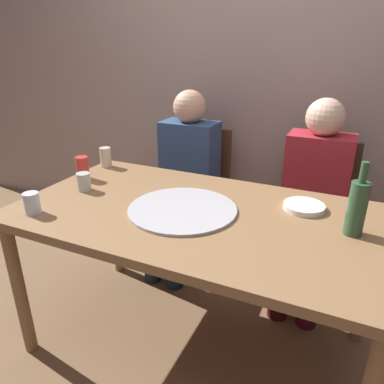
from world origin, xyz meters
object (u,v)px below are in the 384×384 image
at_px(dining_table, 197,227).
at_px(plate_stack, 304,207).
at_px(chair_right, 314,205).
at_px(chair_left, 194,185).
at_px(tumbler_far, 84,182).
at_px(tumbler_near, 106,157).
at_px(guest_in_beanie, 313,195).
at_px(pizza_tray, 182,209).
at_px(guest_in_sweater, 184,174).
at_px(wine_glass, 32,203).
at_px(wine_bottle, 357,207).
at_px(soda_can, 83,168).

xyz_separation_m(dining_table, plate_stack, (0.42, 0.22, 0.09)).
bearing_deg(chair_right, chair_left, 0.00).
height_order(tumbler_far, chair_left, chair_left).
bearing_deg(tumbler_near, tumbler_far, -69.66).
height_order(tumbler_far, guest_in_beanie, guest_in_beanie).
xyz_separation_m(pizza_tray, guest_in_sweater, (-0.34, 0.71, -0.12)).
bearing_deg(wine_glass, tumbler_near, 98.98).
xyz_separation_m(tumbler_near, wine_glass, (0.10, -0.65, -0.01)).
bearing_deg(dining_table, tumbler_near, 155.70).
bearing_deg(wine_glass, chair_left, 78.57).
distance_m(tumbler_far, chair_left, 0.93).
height_order(wine_bottle, soda_can, wine_bottle).
distance_m(dining_table, tumbler_near, 0.82).
relative_size(wine_glass, guest_in_sweater, 0.08).
height_order(pizza_tray, wine_bottle, wine_bottle).
bearing_deg(wine_bottle, pizza_tray, -172.75).
bearing_deg(chair_right, wine_glass, 47.85).
bearing_deg(guest_in_beanie, guest_in_sweater, 0.00).
relative_size(dining_table, pizza_tray, 3.37).
relative_size(tumbler_near, guest_in_beanie, 0.10).
bearing_deg(tumbler_far, guest_in_sweater, 73.60).
height_order(wine_bottle, chair_right, wine_bottle).
bearing_deg(soda_can, guest_in_sweater, 60.81).
bearing_deg(chair_right, guest_in_beanie, 90.00).
bearing_deg(dining_table, pizza_tray, -162.13).
bearing_deg(guest_in_beanie, tumbler_far, 34.63).
distance_m(tumbler_far, wine_glass, 0.30).
distance_m(soda_can, plate_stack, 1.15).
xyz_separation_m(wine_glass, chair_left, (0.23, 1.16, -0.29)).
xyz_separation_m(dining_table, chair_left, (-0.40, 0.84, -0.17)).
distance_m(pizza_tray, tumbler_far, 0.55).
distance_m(chair_right, guest_in_sweater, 0.84).
height_order(pizza_tray, guest_in_sweater, guest_in_sweater).
bearing_deg(dining_table, wine_glass, -153.62).
bearing_deg(dining_table, soda_can, 171.00).
bearing_deg(plate_stack, guest_in_beanie, 91.05).
bearing_deg(wine_glass, dining_table, 26.38).
relative_size(plate_stack, guest_in_sweater, 0.16).
bearing_deg(guest_in_sweater, chair_right, -169.46).
xyz_separation_m(wine_bottle, soda_can, (-1.35, 0.05, -0.05)).
bearing_deg(guest_in_sweater, pizza_tray, 115.57).
xyz_separation_m(dining_table, guest_in_sweater, (-0.40, 0.69, -0.04)).
relative_size(wine_glass, soda_can, 0.77).
bearing_deg(guest_in_sweater, soda_can, 60.81).
distance_m(tumbler_near, wine_glass, 0.66).
xyz_separation_m(wine_glass, guest_in_beanie, (1.05, 1.01, -0.16)).
height_order(tumbler_far, guest_in_sweater, guest_in_sweater).
bearing_deg(chair_left, guest_in_beanie, 169.46).
relative_size(wine_bottle, chair_right, 0.32).
height_order(dining_table, plate_stack, plate_stack).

